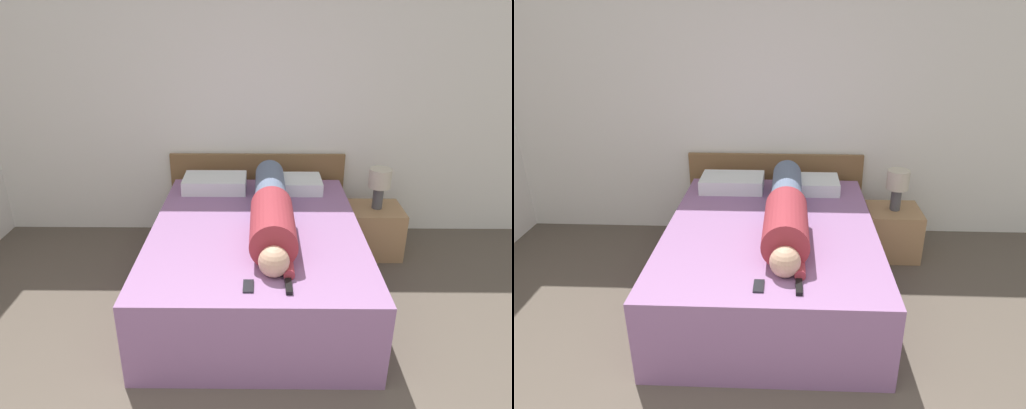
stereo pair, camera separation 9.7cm
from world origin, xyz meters
TOP-DOWN VIEW (x-y plane):
  - wall_back at (0.00, 3.44)m, footprint 6.02×0.06m
  - bed at (0.13, 2.24)m, footprint 1.57×2.03m
  - headboard at (0.13, 3.37)m, footprint 1.69×0.04m
  - nightstand at (1.21, 2.92)m, footprint 0.46×0.43m
  - table_lamp at (1.21, 2.92)m, footprint 0.19×0.19m
  - person_lying at (0.24, 2.24)m, footprint 0.31×1.62m
  - pillow_near_headboard at (-0.25, 3.00)m, footprint 0.56×0.35m
  - pillow_second at (0.44, 3.00)m, footprint 0.53×0.35m
  - tv_remote at (0.33, 1.43)m, footprint 0.04×0.15m
  - cell_phone at (0.09, 1.44)m, footprint 0.06×0.13m

SIDE VIEW (x-z plane):
  - nightstand at x=1.21m, z-range 0.00..0.45m
  - bed at x=0.13m, z-range 0.00..0.59m
  - headboard at x=0.13m, z-range 0.00..0.81m
  - cell_phone at x=0.09m, z-range 0.59..0.60m
  - tv_remote at x=0.33m, z-range 0.59..0.62m
  - pillow_second at x=0.44m, z-range 0.59..0.70m
  - pillow_near_headboard at x=-0.25m, z-range 0.59..0.72m
  - table_lamp at x=1.21m, z-range 0.51..0.88m
  - person_lying at x=0.24m, z-range 0.58..0.89m
  - wall_back at x=0.00m, z-range 0.00..2.60m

